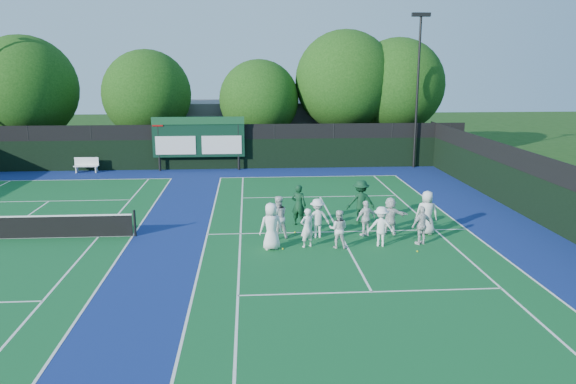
{
  "coord_description": "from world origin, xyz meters",
  "views": [
    {
      "loc": [
        -3.71,
        -21.35,
        6.85
      ],
      "look_at": [
        -2.0,
        3.0,
        1.3
      ],
      "focal_mm": 35.0,
      "sensor_mm": 36.0,
      "label": 1
    }
  ],
  "objects": [
    {
      "name": "coach_right",
      "position": [
        1.16,
        2.3,
        0.97
      ],
      "size": [
        1.27,
        0.75,
        1.94
      ],
      "primitive_type": "imported",
      "rotation": [
        0.0,
        0.0,
        3.16
      ],
      "color": "#0E361D",
      "rests_on": "ground"
    },
    {
      "name": "scoreboard",
      "position": [
        -7.01,
        15.59,
        2.19
      ],
      "size": [
        6.0,
        0.21,
        3.55
      ],
      "color": "black",
      "rests_on": "ground"
    },
    {
      "name": "back_fence",
      "position": [
        -6.0,
        16.0,
        1.36
      ],
      "size": [
        34.0,
        0.08,
        3.0
      ],
      "color": "black",
      "rests_on": "ground"
    },
    {
      "name": "player_front_1",
      "position": [
        -1.55,
        -0.89,
        0.77
      ],
      "size": [
        0.66,
        0.57,
        1.54
      ],
      "primitive_type": "imported",
      "rotation": [
        0.0,
        0.0,
        3.58
      ],
      "color": "white",
      "rests_on": "ground"
    },
    {
      "name": "tree_e",
      "position": [
        7.31,
        19.58,
        5.22
      ],
      "size": [
        6.79,
        6.79,
        8.8
      ],
      "color": "black",
      "rests_on": "ground"
    },
    {
      "name": "tennis_ball_0",
      "position": [
        -2.49,
        -1.14,
        0.03
      ],
      "size": [
        0.07,
        0.07,
        0.07
      ],
      "primitive_type": "sphere",
      "color": "#BECC18",
      "rests_on": "ground"
    },
    {
      "name": "tree_d",
      "position": [
        3.44,
        19.58,
        5.55
      ],
      "size": [
        7.19,
        7.19,
        9.33
      ],
      "color": "black",
      "rests_on": "ground"
    },
    {
      "name": "tree_b",
      "position": [
        -10.72,
        19.58,
        4.65
      ],
      "size": [
        6.24,
        6.24,
        7.93
      ],
      "color": "black",
      "rests_on": "ground"
    },
    {
      "name": "bench",
      "position": [
        -14.27,
        15.37,
        0.53
      ],
      "size": [
        1.57,
        0.49,
        0.98
      ],
      "color": "white",
      "rests_on": "ground"
    },
    {
      "name": "coach_left",
      "position": [
        -1.6,
        2.14,
        0.91
      ],
      "size": [
        0.78,
        0.67,
        1.81
      ],
      "primitive_type": "imported",
      "rotation": [
        0.0,
        0.0,
        2.71
      ],
      "color": "#0E351D",
      "rests_on": "ground"
    },
    {
      "name": "near_court",
      "position": [
        0.0,
        1.0,
        0.01
      ],
      "size": [
        11.05,
        23.85,
        0.01
      ],
      "color": "#115526",
      "rests_on": "ground"
    },
    {
      "name": "player_back_2",
      "position": [
        0.99,
        0.39,
        0.74
      ],
      "size": [
        0.94,
        0.67,
        1.48
      ],
      "primitive_type": "imported",
      "rotation": [
        0.0,
        0.0,
        3.54
      ],
      "color": "white",
      "rests_on": "ground"
    },
    {
      "name": "divider_fence_right",
      "position": [
        9.0,
        1.0,
        1.36
      ],
      "size": [
        0.08,
        32.0,
        3.0
      ],
      "color": "black",
      "rests_on": "ground"
    },
    {
      "name": "tree_a",
      "position": [
        -19.13,
        19.58,
        5.04
      ],
      "size": [
        7.32,
        7.32,
        8.89
      ],
      "color": "black",
      "rests_on": "ground"
    },
    {
      "name": "player_back_3",
      "position": [
        2.03,
        0.53,
        0.79
      ],
      "size": [
        1.53,
        0.75,
        1.58
      ],
      "primitive_type": "imported",
      "rotation": [
        0.0,
        0.0,
        2.94
      ],
      "color": "silver",
      "rests_on": "ground"
    },
    {
      "name": "tennis_ball_4",
      "position": [
        -0.71,
        2.39,
        0.03
      ],
      "size": [
        0.07,
        0.07,
        0.07
      ],
      "primitive_type": "sphere",
      "color": "#BECC18",
      "rests_on": "ground"
    },
    {
      "name": "player_front_2",
      "position": [
        -0.36,
        -1.04,
        0.74
      ],
      "size": [
        0.83,
        0.72,
        1.49
      ],
      "primitive_type": "imported",
      "rotation": [
        0.0,
        0.0,
        2.91
      ],
      "color": "silver",
      "rests_on": "ground"
    },
    {
      "name": "player_front_0",
      "position": [
        -2.92,
        -1.04,
        0.91
      ],
      "size": [
        1.0,
        0.77,
        1.81
      ],
      "primitive_type": "imported",
      "rotation": [
        0.0,
        0.0,
        3.38
      ],
      "color": "white",
      "rests_on": "ground"
    },
    {
      "name": "tennis_ball_3",
      "position": [
        -1.85,
        0.97,
        0.03
      ],
      "size": [
        0.07,
        0.07,
        0.07
      ],
      "primitive_type": "sphere",
      "color": "#BECC18",
      "rests_on": "ground"
    },
    {
      "name": "player_back_1",
      "position": [
        -1.0,
        0.32,
        0.81
      ],
      "size": [
        1.13,
        0.78,
        1.61
      ],
      "primitive_type": "imported",
      "rotation": [
        0.0,
        0.0,
        3.33
      ],
      "color": "white",
      "rests_on": "ground"
    },
    {
      "name": "court_apron",
      "position": [
        -6.0,
        1.0,
        0.0
      ],
      "size": [
        34.0,
        32.0,
        0.01
      ],
      "primitive_type": "cube",
      "color": "navy",
      "rests_on": "ground"
    },
    {
      "name": "tree_c",
      "position": [
        -2.78,
        19.58,
        4.24
      ],
      "size": [
        5.71,
        5.71,
        7.25
      ],
      "color": "black",
      "rests_on": "ground"
    },
    {
      "name": "player_front_3",
      "position": [
        1.31,
        -0.95,
        0.78
      ],
      "size": [
        1.12,
        0.79,
        1.57
      ],
      "primitive_type": "imported",
      "rotation": [
        0.0,
        0.0,
        2.92
      ],
      "color": "white",
      "rests_on": "ground"
    },
    {
      "name": "player_front_4",
      "position": [
        2.93,
        -0.86,
        0.77
      ],
      "size": [
        0.97,
        0.67,
        1.53
      ],
      "primitive_type": "imported",
      "rotation": [
        0.0,
        0.0,
        3.51
      ],
      "color": "silver",
      "rests_on": "ground"
    },
    {
      "name": "ground",
      "position": [
        0.0,
        0.0,
        0.0
      ],
      "size": [
        120.0,
        120.0,
        0.0
      ],
      "primitive_type": "plane",
      "color": "#16380F",
      "rests_on": "ground"
    },
    {
      "name": "tennis_ball_1",
      "position": [
        2.49,
        2.04,
        0.03
      ],
      "size": [
        0.07,
        0.07,
        0.07
      ],
      "primitive_type": "sphere",
      "color": "#BECC18",
      "rests_on": "ground"
    },
    {
      "name": "clubhouse",
      "position": [
        -2.0,
        24.0,
        2.0
      ],
      "size": [
        18.0,
        6.0,
        4.0
      ],
      "primitive_type": "cube",
      "color": "slate",
      "rests_on": "ground"
    },
    {
      "name": "player_back_0",
      "position": [
        -2.6,
        0.31,
        0.88
      ],
      "size": [
        0.98,
        0.84,
        1.76
      ],
      "primitive_type": "imported",
      "rotation": [
        0.0,
        0.0,
        3.37
      ],
      "color": "silver",
      "rests_on": "ground"
    },
    {
      "name": "light_pole_right",
      "position": [
        7.5,
        15.7,
        6.3
      ],
      "size": [
        1.2,
        0.3,
        10.12
      ],
      "color": "black",
      "rests_on": "ground"
    },
    {
      "name": "tennis_ball_2",
      "position": [
        2.52,
        -1.79,
        0.03
      ],
      "size": [
        0.07,
        0.07,
        0.07
      ],
      "primitive_type": "sphere",
      "color": "#BECC18",
      "rests_on": "ground"
    },
    {
      "name": "player_back_4",
      "position": [
        3.54,
        0.46,
        0.92
      ],
      "size": [
        0.97,
        0.71,
        1.83
      ],
      "primitive_type": "imported",
      "rotation": [
        0.0,
        0.0,
        2.99
      ],
      "color": "silver",
      "rests_on": "ground"
    }
  ]
}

